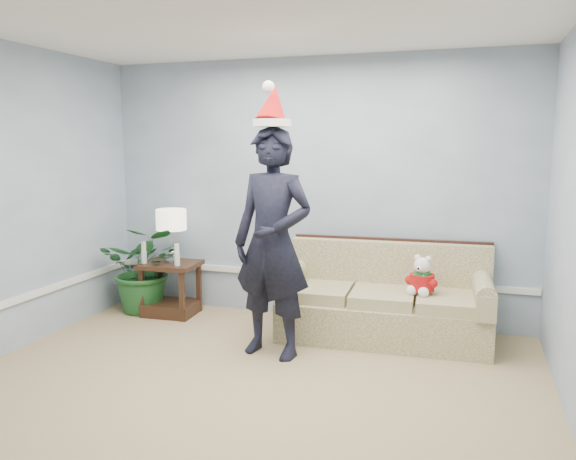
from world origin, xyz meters
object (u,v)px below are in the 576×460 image
Objects in this scene: side_table at (171,294)px; man at (273,243)px; sofa at (384,304)px; table_lamp at (171,222)px; teddy_bear at (422,280)px; houseplant at (145,268)px.

man is (1.44, -0.75, 0.77)m from side_table.
man is at bearing -141.48° from sofa.
sofa is 3.19× the size of side_table.
sofa is at bearing -0.71° from table_lamp.
side_table is (-2.29, 0.00, -0.10)m from sofa.
table_lamp reaches higher than teddy_bear.
sofa is at bearing 50.74° from man.
teddy_bear is (2.96, -0.12, 0.12)m from houseplant.
side_table is 0.31× the size of man.
houseplant is 1.99m from man.
teddy_bear reaches higher than side_table.
houseplant is (-2.61, 0.02, 0.16)m from sofa.
side_table is at bearing 161.70° from man.
houseplant is 2.64× the size of teddy_bear.
sofa is 2.62m from houseplant.
sofa reaches higher than teddy_bear.
man reaches higher than side_table.
table_lamp reaches higher than side_table.
table_lamp is at bearing 176.49° from sofa.
houseplant reaches higher than side_table.
side_table is at bearing -120.62° from table_lamp.
table_lamp is (-2.28, 0.03, 0.69)m from sofa.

